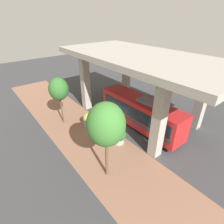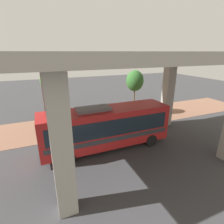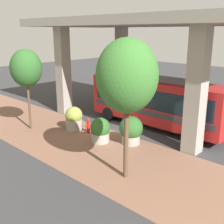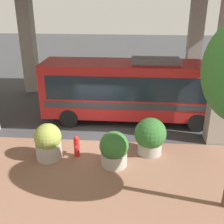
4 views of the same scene
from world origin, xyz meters
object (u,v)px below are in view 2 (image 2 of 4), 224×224
planter_middle (124,115)px  street_tree_near (54,80)px  planter_back (87,123)px  street_tree_far (135,81)px  planter_front (98,119)px  fire_hydrant (115,120)px  bus (106,126)px

planter_middle → street_tree_near: street_tree_near is taller
planter_back → street_tree_far: (-2.69, 6.74, 3.32)m
planter_front → planter_middle: 2.88m
fire_hydrant → planter_back: size_ratio=0.59×
planter_back → street_tree_far: street_tree_far is taller
fire_hydrant → street_tree_near: street_tree_near is taller
bus → planter_back: size_ratio=5.91×
planter_front → street_tree_near: bearing=-119.5°
planter_middle → street_tree_near: size_ratio=0.26×
bus → planter_front: bearing=169.8°
planter_middle → street_tree_near: bearing=-110.4°
bus → planter_front: bus is taller
planter_front → planter_back: bearing=-55.2°
street_tree_far → planter_back: bearing=-68.2°
planter_middle → planter_back: planter_back is taller
planter_front → planter_back: size_ratio=0.90×
planter_middle → planter_back: (0.76, -4.39, 0.05)m
fire_hydrant → planter_back: 3.28m
bus → fire_hydrant: (-4.12, 2.53, -1.43)m
street_tree_near → planter_middle: bearing=69.6°
planter_front → street_tree_far: bearing=107.4°
bus → street_tree_far: bearing=136.1°
planter_middle → street_tree_far: 4.54m
planter_front → bus: bearing=-10.2°
planter_front → planter_middle: bearing=84.0°
bus → street_tree_near: (-6.88, -3.08, 2.76)m
fire_hydrant → bus: bearing=-31.6°
planter_front → street_tree_near: 5.99m
bus → fire_hydrant: bearing=148.4°
bus → street_tree_near: size_ratio=1.60×
planter_front → planter_middle: (0.30, 2.86, 0.06)m
bus → street_tree_near: bearing=-155.9°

